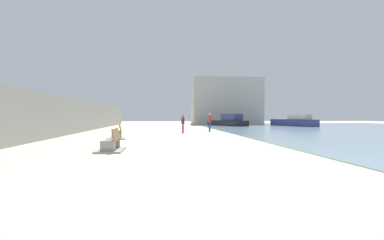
{
  "coord_description": "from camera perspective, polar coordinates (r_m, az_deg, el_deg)",
  "views": [
    {
      "loc": [
        0.08,
        -9.1,
        1.52
      ],
      "look_at": [
        2.47,
        14.96,
        1.2
      ],
      "focal_mm": 29.58,
      "sensor_mm": 36.0,
      "label": 1
    }
  ],
  "objects": [
    {
      "name": "bench_near",
      "position": [
        14.07,
        -14.35,
        -4.51
      ],
      "size": [
        1.11,
        2.11,
        0.98
      ],
      "color": "gray",
      "rests_on": "ground"
    },
    {
      "name": "seawall",
      "position": [
        28.14,
        -21.31,
        0.65
      ],
      "size": [
        0.8,
        64.0,
        2.98
      ],
      "primitive_type": "cube",
      "color": "gray",
      "rests_on": "ground"
    },
    {
      "name": "boat_far_right",
      "position": [
        47.68,
        17.98,
        -0.29
      ],
      "size": [
        4.36,
        8.15,
        1.66
      ],
      "color": "navy",
      "rests_on": "water_bay"
    },
    {
      "name": "bench_far",
      "position": [
        21.38,
        -13.34,
        -2.71
      ],
      "size": [
        1.32,
        2.21,
        0.98
      ],
      "color": "gray",
      "rests_on": "ground"
    },
    {
      "name": "harbor_building",
      "position": [
        56.36,
        6.16,
        3.34
      ],
      "size": [
        12.0,
        6.0,
        8.11
      ],
      "primitive_type": "cube",
      "color": "#ADAAA3",
      "rests_on": "ground"
    },
    {
      "name": "person_standing",
      "position": [
        30.73,
        3.19,
        -0.11
      ],
      "size": [
        0.24,
        0.52,
        1.78
      ],
      "color": "navy",
      "rests_on": "ground"
    },
    {
      "name": "ground_plane",
      "position": [
        27.15,
        -5.85,
        -2.45
      ],
      "size": [
        120.0,
        120.0,
        0.0
      ],
      "primitive_type": "plane",
      "color": "beige"
    },
    {
      "name": "person_walking",
      "position": [
        27.91,
        -1.65,
        -0.42
      ],
      "size": [
        0.26,
        0.51,
        1.63
      ],
      "color": "#B22D33",
      "rests_on": "ground"
    },
    {
      "name": "boat_far_left",
      "position": [
        47.11,
        6.6,
        -0.26
      ],
      "size": [
        5.1,
        7.54,
        1.76
      ],
      "color": "black",
      "rests_on": "water_bay"
    }
  ]
}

